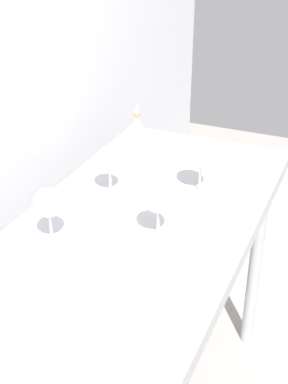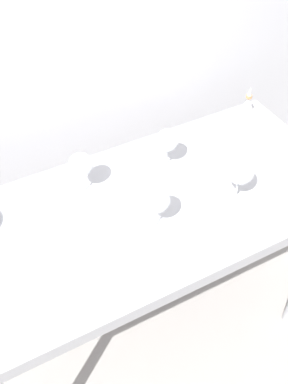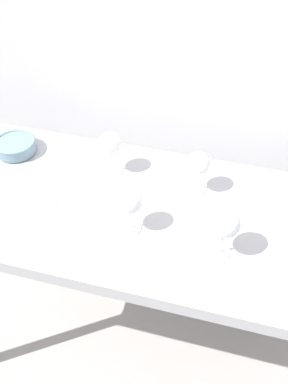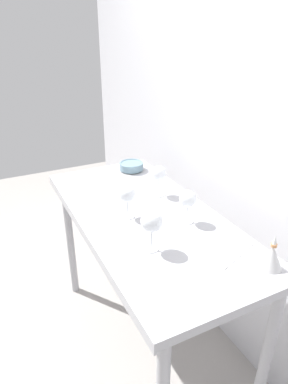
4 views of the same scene
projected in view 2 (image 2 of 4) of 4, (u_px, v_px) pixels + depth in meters
name	position (u px, v px, depth m)	size (l,w,h in m)	color
ground_plane	(147.00, 331.00, 2.18)	(6.00, 6.00, 0.00)	#9C9792
back_wall	(80.00, 31.00, 1.55)	(3.80, 0.04, 2.60)	silver
steel_counter	(149.00, 226.00, 1.61)	(1.40, 0.65, 0.90)	#A4A4A9
wine_glass_far_left	(81.00, 166.00, 1.49)	(0.08, 0.08, 0.17)	white
wine_glass_near_center	(157.00, 201.00, 1.38)	(0.08, 0.08, 0.17)	white
wine_glass_far_right	(167.00, 141.00, 1.58)	(0.08, 0.08, 0.16)	white
wine_glass_near_right	(240.00, 172.00, 1.46)	(0.09, 0.09, 0.18)	white
tasting_sheet_upper	(220.00, 142.00, 1.76)	(0.17, 0.24, 0.00)	white
tasting_sheet_lower	(42.00, 230.00, 1.45)	(0.17, 0.27, 0.00)	white
decanter_funnel	(247.00, 107.00, 1.83)	(0.09, 0.09, 0.15)	silver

